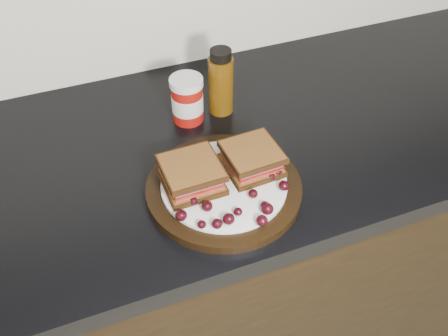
# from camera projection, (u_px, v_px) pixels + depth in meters

# --- Properties ---
(base_cabinets) EXTENTS (3.96, 0.58, 0.86)m
(base_cabinets) POSITION_uv_depth(u_px,v_px,m) (133.00, 302.00, 1.27)
(base_cabinets) COLOR black
(base_cabinets) RESTS_ON ground_plane
(countertop) EXTENTS (3.98, 0.60, 0.04)m
(countertop) POSITION_uv_depth(u_px,v_px,m) (103.00, 177.00, 0.96)
(countertop) COLOR black
(countertop) RESTS_ON base_cabinets
(plate) EXTENTS (0.28, 0.28, 0.02)m
(plate) POSITION_uv_depth(u_px,v_px,m) (224.00, 188.00, 0.90)
(plate) COLOR black
(plate) RESTS_ON countertop
(sandwich_left) EXTENTS (0.10, 0.10, 0.05)m
(sandwich_left) POSITION_uv_depth(u_px,v_px,m) (192.00, 175.00, 0.87)
(sandwich_left) COLOR brown
(sandwich_left) RESTS_ON plate
(sandwich_right) EXTENTS (0.10, 0.10, 0.04)m
(sandwich_right) POSITION_uv_depth(u_px,v_px,m) (252.00, 159.00, 0.90)
(sandwich_right) COLOR brown
(sandwich_right) RESTS_ON plate
(grape_0) EXTENTS (0.02, 0.02, 0.02)m
(grape_0) POSITION_uv_depth(u_px,v_px,m) (181.00, 215.00, 0.82)
(grape_0) COLOR black
(grape_0) RESTS_ON plate
(grape_1) EXTENTS (0.02, 0.02, 0.02)m
(grape_1) POSITION_uv_depth(u_px,v_px,m) (207.00, 206.00, 0.84)
(grape_1) COLOR black
(grape_1) RESTS_ON plate
(grape_2) EXTENTS (0.01, 0.01, 0.01)m
(grape_2) POSITION_uv_depth(u_px,v_px,m) (202.00, 224.00, 0.81)
(grape_2) COLOR black
(grape_2) RESTS_ON plate
(grape_3) EXTENTS (0.02, 0.02, 0.02)m
(grape_3) POSITION_uv_depth(u_px,v_px,m) (217.00, 224.00, 0.81)
(grape_3) COLOR black
(grape_3) RESTS_ON plate
(grape_4) EXTENTS (0.02, 0.02, 0.02)m
(grape_4) POSITION_uv_depth(u_px,v_px,m) (229.00, 219.00, 0.81)
(grape_4) COLOR black
(grape_4) RESTS_ON plate
(grape_5) EXTENTS (0.02, 0.02, 0.01)m
(grape_5) POSITION_uv_depth(u_px,v_px,m) (238.00, 212.00, 0.83)
(grape_5) COLOR black
(grape_5) RESTS_ON plate
(grape_6) EXTENTS (0.02, 0.02, 0.02)m
(grape_6) POSITION_uv_depth(u_px,v_px,m) (262.00, 221.00, 0.81)
(grape_6) COLOR black
(grape_6) RESTS_ON plate
(grape_7) EXTENTS (0.02, 0.02, 0.02)m
(grape_7) POSITION_uv_depth(u_px,v_px,m) (267.00, 209.00, 0.83)
(grape_7) COLOR black
(grape_7) RESTS_ON plate
(grape_8) EXTENTS (0.02, 0.02, 0.01)m
(grape_8) POSITION_uv_depth(u_px,v_px,m) (265.00, 205.00, 0.84)
(grape_8) COLOR black
(grape_8) RESTS_ON plate
(grape_9) EXTENTS (0.02, 0.02, 0.02)m
(grape_9) POSITION_uv_depth(u_px,v_px,m) (253.00, 194.00, 0.86)
(grape_9) COLOR black
(grape_9) RESTS_ON plate
(grape_10) EXTENTS (0.02, 0.02, 0.02)m
(grape_10) POSITION_uv_depth(u_px,v_px,m) (284.00, 186.00, 0.87)
(grape_10) COLOR black
(grape_10) RESTS_ON plate
(grape_11) EXTENTS (0.02, 0.02, 0.01)m
(grape_11) POSITION_uv_depth(u_px,v_px,m) (271.00, 177.00, 0.89)
(grape_11) COLOR black
(grape_11) RESTS_ON plate
(grape_12) EXTENTS (0.02, 0.02, 0.02)m
(grape_12) POSITION_uv_depth(u_px,v_px,m) (278.00, 172.00, 0.89)
(grape_12) COLOR black
(grape_12) RESTS_ON plate
(grape_13) EXTENTS (0.02, 0.02, 0.02)m
(grape_13) POSITION_uv_depth(u_px,v_px,m) (267.00, 161.00, 0.91)
(grape_13) COLOR black
(grape_13) RESTS_ON plate
(grape_14) EXTENTS (0.02, 0.02, 0.02)m
(grape_14) POSITION_uv_depth(u_px,v_px,m) (254.00, 153.00, 0.93)
(grape_14) COLOR black
(grape_14) RESTS_ON plate
(grape_15) EXTENTS (0.02, 0.02, 0.02)m
(grape_15) POSITION_uv_depth(u_px,v_px,m) (240.00, 160.00, 0.92)
(grape_15) COLOR black
(grape_15) RESTS_ON plate
(grape_16) EXTENTS (0.02, 0.02, 0.02)m
(grape_16) POSITION_uv_depth(u_px,v_px,m) (187.00, 172.00, 0.90)
(grape_16) COLOR black
(grape_16) RESTS_ON plate
(grape_17) EXTENTS (0.02, 0.02, 0.02)m
(grape_17) POSITION_uv_depth(u_px,v_px,m) (183.00, 175.00, 0.89)
(grape_17) COLOR black
(grape_17) RESTS_ON plate
(grape_18) EXTENTS (0.02, 0.02, 0.02)m
(grape_18) POSITION_uv_depth(u_px,v_px,m) (176.00, 183.00, 0.87)
(grape_18) COLOR black
(grape_18) RESTS_ON plate
(grape_19) EXTENTS (0.02, 0.02, 0.02)m
(grape_19) POSITION_uv_depth(u_px,v_px,m) (176.00, 191.00, 0.86)
(grape_19) COLOR black
(grape_19) RESTS_ON plate
(grape_20) EXTENTS (0.02, 0.02, 0.01)m
(grape_20) POSITION_uv_depth(u_px,v_px,m) (194.00, 201.00, 0.85)
(grape_20) COLOR black
(grape_20) RESTS_ON plate
(grape_21) EXTENTS (0.02, 0.02, 0.02)m
(grape_21) POSITION_uv_depth(u_px,v_px,m) (192.00, 176.00, 0.89)
(grape_21) COLOR black
(grape_21) RESTS_ON plate
(grape_22) EXTENTS (0.01, 0.01, 0.01)m
(grape_22) POSITION_uv_depth(u_px,v_px,m) (185.00, 187.00, 0.87)
(grape_22) COLOR black
(grape_22) RESTS_ON plate
(grape_23) EXTENTS (0.02, 0.02, 0.02)m
(grape_23) POSITION_uv_depth(u_px,v_px,m) (175.00, 191.00, 0.86)
(grape_23) COLOR black
(grape_23) RESTS_ON plate
(condiment_jar) EXTENTS (0.08, 0.08, 0.10)m
(condiment_jar) POSITION_uv_depth(u_px,v_px,m) (187.00, 100.00, 1.02)
(condiment_jar) COLOR #9A110B
(condiment_jar) RESTS_ON countertop
(oil_bottle) EXTENTS (0.06, 0.06, 0.15)m
(oil_bottle) POSITION_uv_depth(u_px,v_px,m) (221.00, 81.00, 1.03)
(oil_bottle) COLOR #4F3007
(oil_bottle) RESTS_ON countertop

